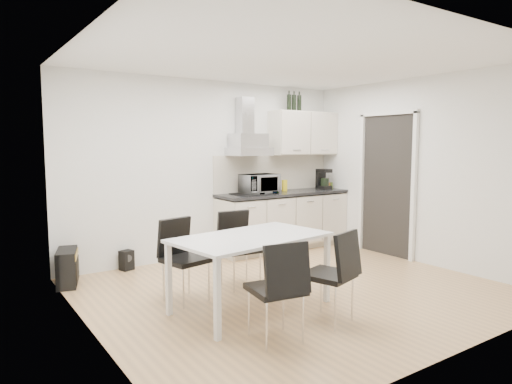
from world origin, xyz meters
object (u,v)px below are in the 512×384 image
chair_far_left (186,261)px  chair_far_right (240,250)px  kitchenette (284,197)px  floor_speaker (127,260)px  chair_near_left (276,290)px  chair_near_right (328,276)px  guitar_amp (67,267)px  dining_table (251,243)px

chair_far_left → chair_far_right: bearing=175.5°
kitchenette → floor_speaker: kitchenette is taller
chair_near_left → chair_near_right: same height
chair_far_left → guitar_amp: size_ratio=1.59×
chair_far_right → floor_speaker: bearing=-53.7°
dining_table → chair_far_right: 0.76m
kitchenette → chair_near_right: (-1.53, -2.66, -0.39)m
chair_near_right → kitchenette: bearing=42.3°
chair_near_right → guitar_amp: 3.14m
chair_far_right → floor_speaker: 1.73m
chair_near_left → guitar_amp: 2.87m
guitar_amp → chair_far_right: bearing=-19.4°
kitchenette → chair_near_right: 3.09m
chair_far_left → floor_speaker: chair_far_left is taller
chair_far_left → floor_speaker: size_ratio=3.34×
chair_near_left → kitchenette: bearing=59.8°
chair_near_right → dining_table: bearing=101.7°
kitchenette → chair_near_right: kitchenette is taller
chair_near_right → floor_speaker: bearing=91.5°
floor_speaker → chair_near_right: bearing=-88.8°
chair_far_right → chair_near_right: size_ratio=1.00×
chair_near_left → floor_speaker: size_ratio=3.34×
kitchenette → floor_speaker: bearing=176.2°
chair_far_right → dining_table: bearing=71.3°
chair_far_right → chair_near_left: 1.53m
chair_near_right → floor_speaker: size_ratio=3.34×
guitar_amp → floor_speaker: (0.80, 0.25, -0.08)m
kitchenette → chair_far_left: size_ratio=2.86×
kitchenette → chair_near_left: size_ratio=2.86×
chair_far_left → floor_speaker: bearing=-97.9°
chair_far_right → chair_far_left: bearing=13.2°
chair_near_left → guitar_amp: bearing=121.9°
kitchenette → guitar_amp: size_ratio=4.56×
chair_far_left → guitar_amp: chair_far_left is taller
chair_near_left → chair_near_right: bearing=13.7°
floor_speaker → chair_far_left: bearing=-103.3°
floor_speaker → chair_far_right: bearing=-76.8°
kitchenette → chair_near_left: 3.51m
chair_near_right → guitar_amp: (-1.78, 2.57, -0.22)m
chair_far_right → chair_near_right: 1.37m
chair_near_left → floor_speaker: chair_near_left is taller
dining_table → floor_speaker: size_ratio=6.26×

